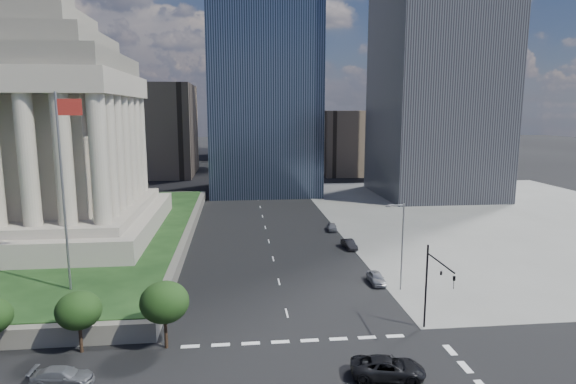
{
  "coord_description": "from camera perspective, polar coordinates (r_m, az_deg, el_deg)",
  "views": [
    {
      "loc": [
        -4.72,
        -25.27,
        20.09
      ],
      "look_at": [
        -0.04,
        18.52,
        12.6
      ],
      "focal_mm": 30.0,
      "sensor_mm": 36.0,
      "label": 1
    }
  ],
  "objects": [
    {
      "name": "ground",
      "position": [
        126.96,
        -3.89,
        0.53
      ],
      "size": [
        500.0,
        500.0,
        0.0
      ],
      "primitive_type": "plane",
      "color": "black",
      "rests_on": "ground"
    },
    {
      "name": "sidewalk_ne",
      "position": [
        101.22,
        24.15,
        -2.64
      ],
      "size": [
        68.0,
        90.0,
        0.03
      ],
      "primitive_type": "cube",
      "color": "slate",
      "rests_on": "ground"
    },
    {
      "name": "war_memorial",
      "position": [
        78.91,
        -28.3,
        9.47
      ],
      "size": [
        34.0,
        34.0,
        39.0
      ],
      "primitive_type": null,
      "color": "#AFA693",
      "rests_on": "plaza_lawn"
    },
    {
      "name": "flagpole",
      "position": [
        52.62,
        -25.02,
        1.13
      ],
      "size": [
        2.52,
        0.24,
        20.0
      ],
      "color": "slate",
      "rests_on": "plaza_lawn"
    },
    {
      "name": "midrise_glass",
      "position": [
        120.86,
        -2.99,
        14.35
      ],
      "size": [
        26.0,
        26.0,
        60.0
      ],
      "primitive_type": "cube",
      "color": "black",
      "rests_on": "ground"
    },
    {
      "name": "building_filler_ne",
      "position": [
        159.87,
        7.23,
        5.96
      ],
      "size": [
        20.0,
        30.0,
        20.0
      ],
      "primitive_type": "cube",
      "color": "brown",
      "rests_on": "ground"
    },
    {
      "name": "building_filler_nw",
      "position": [
        157.43,
        -15.46,
        7.09
      ],
      "size": [
        24.0,
        30.0,
        28.0
      ],
      "primitive_type": "cube",
      "color": "brown",
      "rests_on": "ground"
    },
    {
      "name": "traffic_signal_ne",
      "position": [
        45.11,
        16.99,
        -9.99
      ],
      "size": [
        0.3,
        5.74,
        8.0
      ],
      "color": "black",
      "rests_on": "ground"
    },
    {
      "name": "street_lamp_north",
      "position": [
        55.32,
        13.23,
        -5.72
      ],
      "size": [
        2.13,
        0.22,
        10.0
      ],
      "color": "slate",
      "rests_on": "ground"
    },
    {
      "name": "pickup_truck",
      "position": [
        39.61,
        11.75,
        -19.73
      ],
      "size": [
        3.52,
        6.0,
        1.57
      ],
      "primitive_type": "imported",
      "rotation": [
        0.0,
        0.0,
        1.4
      ],
      "color": "black",
      "rests_on": "ground"
    },
    {
      "name": "suv_grey",
      "position": [
        41.58,
        -25.17,
        -19.18
      ],
      "size": [
        2.19,
        4.67,
        1.32
      ],
      "primitive_type": "imported",
      "rotation": [
        0.0,
        0.0,
        1.49
      ],
      "color": "#56595E",
      "rests_on": "ground"
    },
    {
      "name": "parked_sedan_near",
      "position": [
        58.27,
        10.42,
        -9.96
      ],
      "size": [
        1.63,
        4.01,
        1.36
      ],
      "primitive_type": "imported",
      "rotation": [
        0.0,
        0.0,
        -0.01
      ],
      "color": "gray",
      "rests_on": "ground"
    },
    {
      "name": "parked_sedan_mid",
      "position": [
        71.64,
        7.26,
        -6.16
      ],
      "size": [
        4.11,
        1.83,
        1.31
      ],
      "primitive_type": "imported",
      "rotation": [
        0.0,
        0.0,
        0.11
      ],
      "color": "black",
      "rests_on": "ground"
    },
    {
      "name": "parked_sedan_far",
      "position": [
        81.7,
        5.26,
        -4.16
      ],
      "size": [
        1.99,
        3.93,
        1.28
      ],
      "primitive_type": "imported",
      "rotation": [
        0.0,
        0.0,
        -0.13
      ],
      "color": "slate",
      "rests_on": "ground"
    }
  ]
}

